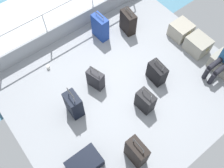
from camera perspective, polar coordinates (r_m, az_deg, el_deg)
The scene contains 16 objects.
ground_plane at distance 5.86m, azimuth 2.89°, elevation -0.55°, with size 4.40×5.20×0.06m, color gray.
gunwale_port at distance 6.76m, azimuth -9.13°, elevation 13.21°, with size 0.06×5.20×0.45m, color gray.
railing_port at distance 6.37m, azimuth -9.85°, elevation 16.65°, with size 0.04×4.20×1.02m.
sea_wake at distance 8.11m, azimuth -14.31°, elevation 15.95°, with size 12.00×12.00×0.01m.
cargo_crate_0 at distance 6.83m, azimuth 15.54°, elevation 11.82°, with size 0.52×0.49×0.39m.
cargo_crate_1 at distance 6.62m, azimuth 19.07°, elevation 8.53°, with size 0.58×0.47×0.41m.
cargo_crate_2 at distance 6.52m, azimuth 24.37°, elevation 4.20°, with size 0.65×0.48×0.36m.
suitcase_0 at distance 5.39m, azimuth 7.58°, elevation -3.93°, with size 0.41×0.28×0.69m.
suitcase_1 at distance 4.88m, azimuth 5.63°, elevation -15.33°, with size 0.44×0.25×0.83m.
suitcase_2 at distance 5.07m, azimuth -6.35°, elevation -17.65°, with size 0.45×0.67×0.25m.
suitcase_3 at distance 5.29m, azimuth -8.76°, elevation -4.70°, with size 0.40×0.27×0.87m.
suitcase_4 at distance 6.48m, azimuth -2.74°, elevation 12.90°, with size 0.46×0.25×0.77m.
suitcase_5 at distance 6.65m, azimuth 3.70°, elevation 14.02°, with size 0.48×0.30×0.71m.
suitcase_6 at distance 5.63m, azimuth -3.80°, elevation 1.10°, with size 0.43×0.29×0.67m.
suitcase_7 at distance 5.80m, azimuth 10.24°, elevation 2.55°, with size 0.46×0.27×0.65m.
paper_cup at distance 6.24m, azimuth -14.46°, elevation 3.77°, with size 0.08×0.08×0.10m, color white.
Camera 1 is at (2.11, -2.03, 5.04)m, focal length 39.83 mm.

